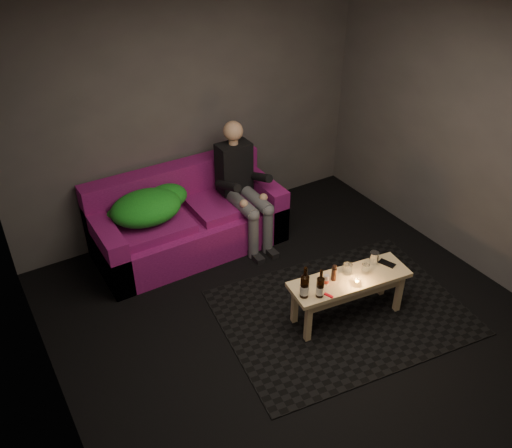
{
  "coord_description": "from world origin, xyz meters",
  "views": [
    {
      "loc": [
        -2.16,
        -2.61,
        3.42
      ],
      "look_at": [
        0.08,
        1.07,
        0.56
      ],
      "focal_mm": 38.0,
      "sensor_mm": 36.0,
      "label": 1
    }
  ],
  "objects_px": {
    "steel_cup": "(374,258)",
    "beer_bottle_b": "(320,287)",
    "coffee_table": "(349,285)",
    "beer_bottle_a": "(305,286)",
    "person": "(242,183)",
    "sofa": "(187,222)"
  },
  "relations": [
    {
      "from": "coffee_table",
      "to": "steel_cup",
      "type": "distance_m",
      "value": 0.35
    },
    {
      "from": "person",
      "to": "beer_bottle_a",
      "type": "height_order",
      "value": "person"
    },
    {
      "from": "coffee_table",
      "to": "beer_bottle_b",
      "type": "relative_size",
      "value": 4.18
    },
    {
      "from": "steel_cup",
      "to": "beer_bottle_b",
      "type": "bearing_deg",
      "value": -170.93
    },
    {
      "from": "beer_bottle_b",
      "to": "sofa",
      "type": "bearing_deg",
      "value": 101.76
    },
    {
      "from": "sofa",
      "to": "person",
      "type": "relative_size",
      "value": 1.5
    },
    {
      "from": "person",
      "to": "coffee_table",
      "type": "relative_size",
      "value": 1.16
    },
    {
      "from": "coffee_table",
      "to": "beer_bottle_a",
      "type": "xyz_separation_m",
      "value": [
        -0.48,
        0.01,
        0.19
      ]
    },
    {
      "from": "sofa",
      "to": "beer_bottle_b",
      "type": "bearing_deg",
      "value": -78.24
    },
    {
      "from": "person",
      "to": "sofa",
      "type": "bearing_deg",
      "value": 164.75
    },
    {
      "from": "beer_bottle_a",
      "to": "sofa",
      "type": "bearing_deg",
      "value": 98.63
    },
    {
      "from": "person",
      "to": "beer_bottle_b",
      "type": "xyz_separation_m",
      "value": [
        -0.21,
        -1.63,
        -0.13
      ]
    },
    {
      "from": "sofa",
      "to": "person",
      "type": "distance_m",
      "value": 0.71
    },
    {
      "from": "person",
      "to": "steel_cup",
      "type": "xyz_separation_m",
      "value": [
        0.48,
        -1.52,
        -0.17
      ]
    },
    {
      "from": "person",
      "to": "coffee_table",
      "type": "distance_m",
      "value": 1.62
    },
    {
      "from": "beer_bottle_a",
      "to": "beer_bottle_b",
      "type": "relative_size",
      "value": 1.12
    },
    {
      "from": "coffee_table",
      "to": "beer_bottle_a",
      "type": "relative_size",
      "value": 3.74
    },
    {
      "from": "sofa",
      "to": "beer_bottle_a",
      "type": "xyz_separation_m",
      "value": [
        0.26,
        -1.73,
        0.25
      ]
    },
    {
      "from": "sofa",
      "to": "beer_bottle_b",
      "type": "xyz_separation_m",
      "value": [
        0.37,
        -1.79,
        0.24
      ]
    },
    {
      "from": "coffee_table",
      "to": "sofa",
      "type": "bearing_deg",
      "value": 113.08
    },
    {
      "from": "steel_cup",
      "to": "beer_bottle_a",
      "type": "bearing_deg",
      "value": -176.84
    },
    {
      "from": "beer_bottle_a",
      "to": "steel_cup",
      "type": "height_order",
      "value": "beer_bottle_a"
    }
  ]
}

